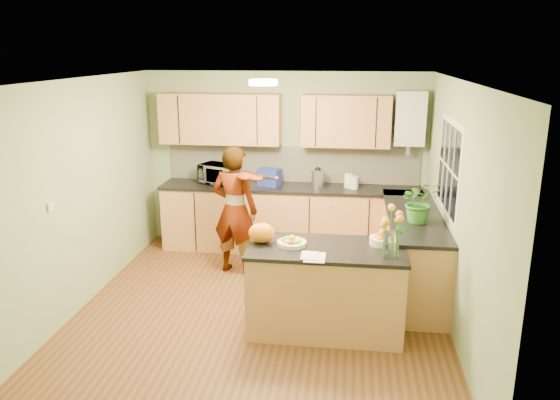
# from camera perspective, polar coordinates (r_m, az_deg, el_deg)

# --- Properties ---
(floor) EXTENTS (4.50, 4.50, 0.00)m
(floor) POSITION_cam_1_polar(r_m,az_deg,el_deg) (6.16, -2.03, -11.48)
(floor) COLOR #503417
(floor) RESTS_ON ground
(ceiling) EXTENTS (4.00, 4.50, 0.02)m
(ceiling) POSITION_cam_1_polar(r_m,az_deg,el_deg) (5.50, -2.28, 12.41)
(ceiling) COLOR white
(ceiling) RESTS_ON wall_back
(wall_back) EXTENTS (4.00, 0.02, 2.50)m
(wall_back) POSITION_cam_1_polar(r_m,az_deg,el_deg) (7.87, 0.57, 4.19)
(wall_back) COLOR #86A072
(wall_back) RESTS_ON floor
(wall_front) EXTENTS (4.00, 0.02, 2.50)m
(wall_front) POSITION_cam_1_polar(r_m,az_deg,el_deg) (3.64, -8.11, -9.82)
(wall_front) COLOR #86A072
(wall_front) RESTS_ON floor
(wall_left) EXTENTS (0.02, 4.50, 2.50)m
(wall_left) POSITION_cam_1_polar(r_m,az_deg,el_deg) (6.34, -20.27, 0.43)
(wall_left) COLOR #86A072
(wall_left) RESTS_ON floor
(wall_right) EXTENTS (0.02, 4.50, 2.50)m
(wall_right) POSITION_cam_1_polar(r_m,az_deg,el_deg) (5.73, 17.98, -0.92)
(wall_right) COLOR #86A072
(wall_right) RESTS_ON floor
(back_counter) EXTENTS (3.64, 0.62, 0.94)m
(back_counter) POSITION_cam_1_polar(r_m,az_deg,el_deg) (7.76, 1.02, -1.91)
(back_counter) COLOR #B17B46
(back_counter) RESTS_ON floor
(right_counter) EXTENTS (0.62, 2.24, 0.94)m
(right_counter) POSITION_cam_1_polar(r_m,az_deg,el_deg) (6.73, 13.66, -5.17)
(right_counter) COLOR #B17B46
(right_counter) RESTS_ON floor
(splashback) EXTENTS (3.60, 0.02, 0.52)m
(splashback) POSITION_cam_1_polar(r_m,az_deg,el_deg) (7.85, 1.28, 3.80)
(splashback) COLOR beige
(splashback) RESTS_ON back_counter
(upper_cabinets) EXTENTS (3.20, 0.34, 0.70)m
(upper_cabinets) POSITION_cam_1_polar(r_m,az_deg,el_deg) (7.63, -0.90, 8.40)
(upper_cabinets) COLOR #B17B46
(upper_cabinets) RESTS_ON wall_back
(boiler) EXTENTS (0.40, 0.30, 0.86)m
(boiler) POSITION_cam_1_polar(r_m,az_deg,el_deg) (7.60, 13.41, 8.31)
(boiler) COLOR silver
(boiler) RESTS_ON wall_back
(window_right) EXTENTS (0.01, 1.30, 1.05)m
(window_right) POSITION_cam_1_polar(r_m,az_deg,el_deg) (6.23, 17.20, 3.28)
(window_right) COLOR silver
(window_right) RESTS_ON wall_right
(light_switch) EXTENTS (0.02, 0.09, 0.09)m
(light_switch) POSITION_cam_1_polar(r_m,az_deg,el_deg) (5.82, -22.86, -0.64)
(light_switch) COLOR silver
(light_switch) RESTS_ON wall_left
(ceiling_lamp) EXTENTS (0.30, 0.30, 0.07)m
(ceiling_lamp) POSITION_cam_1_polar(r_m,az_deg,el_deg) (5.80, -1.77, 12.19)
(ceiling_lamp) COLOR #FFEABF
(ceiling_lamp) RESTS_ON ceiling
(peninsula_island) EXTENTS (1.57, 0.80, 0.90)m
(peninsula_island) POSITION_cam_1_polar(r_m,az_deg,el_deg) (5.62, 4.81, -9.20)
(peninsula_island) COLOR #B17B46
(peninsula_island) RESTS_ON floor
(fruit_dish) EXTENTS (0.29, 0.29, 0.10)m
(fruit_dish) POSITION_cam_1_polar(r_m,az_deg,el_deg) (5.46, 1.24, -4.36)
(fruit_dish) COLOR #F7EEC5
(fruit_dish) RESTS_ON peninsula_island
(orange_bowl) EXTENTS (0.26, 0.26, 0.15)m
(orange_bowl) POSITION_cam_1_polar(r_m,az_deg,el_deg) (5.58, 10.67, -3.96)
(orange_bowl) COLOR #F7EEC5
(orange_bowl) RESTS_ON peninsula_island
(flower_vase) EXTENTS (0.29, 0.29, 0.53)m
(flower_vase) POSITION_cam_1_polar(r_m,az_deg,el_deg) (5.18, 11.56, -2.17)
(flower_vase) COLOR silver
(flower_vase) RESTS_ON peninsula_island
(orange_bag) EXTENTS (0.33, 0.31, 0.20)m
(orange_bag) POSITION_cam_1_polar(r_m,az_deg,el_deg) (5.53, -1.93, -3.46)
(orange_bag) COLOR orange
(orange_bag) RESTS_ON peninsula_island
(papers) EXTENTS (0.20, 0.27, 0.01)m
(papers) POSITION_cam_1_polar(r_m,az_deg,el_deg) (5.17, 3.65, -5.97)
(papers) COLOR white
(papers) RESTS_ON peninsula_island
(violinist) EXTENTS (0.68, 0.53, 1.66)m
(violinist) POSITION_cam_1_polar(r_m,az_deg,el_deg) (6.91, -4.74, -1.08)
(violinist) COLOR #E3AF8B
(violinist) RESTS_ON floor
(violin) EXTENTS (0.71, 0.62, 0.18)m
(violin) POSITION_cam_1_polar(r_m,az_deg,el_deg) (6.53, -3.52, 2.50)
(violin) COLOR #4D1204
(violin) RESTS_ON violinist
(microwave) EXTENTS (0.60, 0.51, 0.28)m
(microwave) POSITION_cam_1_polar(r_m,az_deg,el_deg) (7.82, -6.45, 2.74)
(microwave) COLOR silver
(microwave) RESTS_ON back_counter
(blue_box) EXTENTS (0.35, 0.30, 0.24)m
(blue_box) POSITION_cam_1_polar(r_m,az_deg,el_deg) (7.65, -1.09, 2.40)
(blue_box) COLOR navy
(blue_box) RESTS_ON back_counter
(kettle) EXTENTS (0.17, 0.17, 0.32)m
(kettle) POSITION_cam_1_polar(r_m,az_deg,el_deg) (7.60, 3.95, 2.37)
(kettle) COLOR #B9B9BE
(kettle) RESTS_ON back_counter
(jar_cream) EXTENTS (0.16, 0.16, 0.19)m
(jar_cream) POSITION_cam_1_polar(r_m,az_deg,el_deg) (7.62, 7.18, 2.02)
(jar_cream) COLOR #F7EEC5
(jar_cream) RESTS_ON back_counter
(jar_white) EXTENTS (0.13, 0.13, 0.18)m
(jar_white) POSITION_cam_1_polar(r_m,az_deg,el_deg) (7.53, 7.76, 1.81)
(jar_white) COLOR silver
(jar_white) RESTS_ON back_counter
(potted_plant) EXTENTS (0.51, 0.47, 0.48)m
(potted_plant) POSITION_cam_1_polar(r_m,az_deg,el_deg) (6.18, 14.40, -0.17)
(potted_plant) COLOR #347D29
(potted_plant) RESTS_ON right_counter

